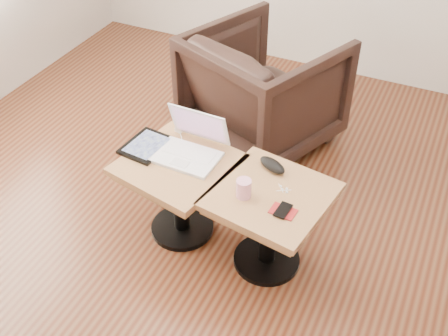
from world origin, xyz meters
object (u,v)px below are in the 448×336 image
at_px(laptop, 191,146).
at_px(armchair, 264,90).
at_px(side_table_left, 179,180).
at_px(striped_cup, 244,188).
at_px(side_table_right, 270,211).

xyz_separation_m(laptop, armchair, (0.05, 0.90, -0.15)).
distance_m(side_table_left, laptop, 0.19).
xyz_separation_m(side_table_left, striped_cup, (0.40, -0.09, 0.17)).
bearing_deg(laptop, striped_cup, -24.77).
relative_size(side_table_left, striped_cup, 6.69).
relative_size(side_table_left, laptop, 1.89).
bearing_deg(armchair, laptop, 109.39).
bearing_deg(striped_cup, laptop, 153.94).
bearing_deg(side_table_left, laptop, 85.42).
relative_size(side_table_right, laptop, 1.84).
distance_m(side_table_right, armchair, 1.10).
relative_size(side_table_left, armchair, 0.75).
distance_m(laptop, striped_cup, 0.42).
xyz_separation_m(side_table_left, laptop, (0.03, 0.09, 0.17)).
bearing_deg(laptop, side_table_left, -104.69).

